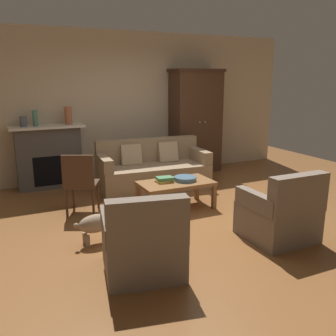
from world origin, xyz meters
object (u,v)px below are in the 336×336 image
Objects in this scene: couch at (153,171)px; mantel_vase_jade at (35,118)px; fireplace at (49,156)px; dog at (98,223)px; coffee_table at (176,185)px; mantel_vase_terracotta at (68,116)px; side_chair_wooden at (80,180)px; fruit_bowl at (185,179)px; mantel_vase_slate at (23,122)px; book_stack at (165,180)px; armchair_near_left at (143,244)px; armchair_near_right at (280,215)px; armoire at (196,121)px.

couch is 7.29× the size of mantel_vase_jade.
dog is at bearing -86.48° from fireplace.
couch is at bearing 84.82° from coffee_table.
mantel_vase_terracotta is 1.79m from side_chair_wooden.
mantel_vase_slate is (-2.07, 1.98, 0.76)m from fruit_bowl.
book_stack reaches higher than coffee_table.
side_chair_wooden is (0.38, -1.61, -0.74)m from mantel_vase_jade.
mantel_vase_slate reaches higher than dog.
mantel_vase_terracotta is at bearing 120.37° from coffee_table.
coffee_table is 2.47m from mantel_vase_terracotta.
fireplace is at bearing 96.14° from armchair_near_left.
side_chair_wooden is (-1.45, -0.77, 0.19)m from couch.
fruit_bowl is 0.32m from book_stack.
mantel_vase_slate is at bearing 126.19° from armchair_near_right.
armoire is 3.21m from side_chair_wooden.
armoire is at bearing 53.64° from armchair_near_left.
side_chair_wooden is (0.58, -1.61, -0.70)m from mantel_vase_slate.
mantel_vase_terracotta is at bearing 85.33° from dog.
armoire is 3.33m from mantel_vase_slate.
book_stack is (-0.27, -1.08, 0.14)m from couch.
mantel_vase_slate is (-2.02, 0.84, 0.89)m from couch.
couch is at bearing -22.58° from mantel_vase_slate.
book_stack is at bearing -62.63° from mantel_vase_terracotta.
fireplace reaches higher than side_chair_wooden.
mantel_vase_slate is at bearing 157.42° from couch.
couch is 2.19× the size of side_chair_wooden.
coffee_table reaches higher than dog.
couch is 1.12m from book_stack.
mantel_vase_terracotta is at bearing 0.00° from mantel_vase_slate.
armchair_near_left is at bearing -126.36° from armoire.
mantel_vase_terracotta reaches higher than armchair_near_right.
mantel_vase_terracotta reaches higher than book_stack.
fireplace is 3.59m from armchair_near_left.
couch is 2.98m from armchair_near_left.
armoire reaches higher than mantel_vase_terracotta.
mantel_vase_terracotta reaches higher than fruit_bowl.
book_stack is 0.29× the size of side_chair_wooden.
fruit_bowl is at bearing -49.81° from fireplace.
armoire reaches higher than coffee_table.
armchair_near_right is (0.81, -1.58, -0.14)m from book_stack.
fruit_bowl is 1.92× the size of mantel_vase_slate.
armchair_near_left is at bearing -83.86° from fireplace.
armchair_near_left is (0.56, -3.55, -0.94)m from mantel_vase_jade.
side_chair_wooden is at bearing 136.41° from armchair_near_right.
mantel_vase_jade is (-1.72, 1.98, 0.89)m from coffee_table.
fruit_bowl is (1.69, -2.00, -0.12)m from fireplace.
side_chair_wooden is (-0.19, 1.93, 0.20)m from armchair_near_left.
mantel_vase_jade is at bearing 128.97° from book_stack.
book_stack is 1.43m from dog.
mantel_vase_slate is 0.56× the size of mantel_vase_terracotta.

